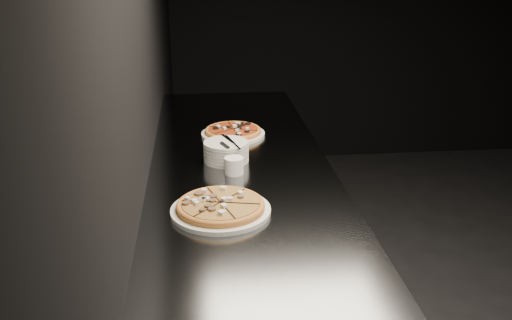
{
  "coord_description": "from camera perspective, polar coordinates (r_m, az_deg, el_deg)",
  "views": [
    {
      "loc": [
        -2.29,
        -2.17,
        1.78
      ],
      "look_at": [
        -2.08,
        -0.12,
        0.99
      ],
      "focal_mm": 40.0,
      "sensor_mm": 36.0,
      "label": 1
    }
  ],
  "objects": [
    {
      "name": "ramekin",
      "position": [
        2.25,
        -2.21,
        -0.52
      ],
      "size": [
        0.08,
        0.08,
        0.07
      ],
      "color": "white",
      "rests_on": "counter"
    },
    {
      "name": "plate_stack",
      "position": [
        2.38,
        -3.01,
        0.87
      ],
      "size": [
        0.19,
        0.19,
        0.08
      ],
      "color": "white",
      "rests_on": "counter"
    },
    {
      "name": "wall_left",
      "position": [
        2.21,
        -11.42,
        10.69
      ],
      "size": [
        0.02,
        5.0,
        2.8
      ],
      "primitive_type": "cube",
      "color": "black",
      "rests_on": "floor"
    },
    {
      "name": "pizza_tomato",
      "position": [
        2.71,
        -2.3,
        2.84
      ],
      "size": [
        0.35,
        0.35,
        0.03
      ],
      "rotation": [
        0.0,
        0.0,
        -0.39
      ],
      "color": "white",
      "rests_on": "counter"
    },
    {
      "name": "counter",
      "position": [
        2.55,
        -1.43,
        -10.24
      ],
      "size": [
        0.74,
        2.44,
        0.92
      ],
      "color": "slate",
      "rests_on": "floor"
    },
    {
      "name": "pizza_mushroom",
      "position": [
        1.94,
        -3.55,
        -4.72
      ],
      "size": [
        0.36,
        0.36,
        0.04
      ],
      "rotation": [
        0.0,
        0.0,
        -0.22
      ],
      "color": "white",
      "rests_on": "counter"
    },
    {
      "name": "cutlery",
      "position": [
        2.36,
        -2.83,
        1.77
      ],
      "size": [
        0.06,
        0.2,
        0.01
      ],
      "rotation": [
        0.0,
        0.0,
        0.35
      ],
      "color": "#B3B6BA",
      "rests_on": "plate_stack"
    }
  ]
}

